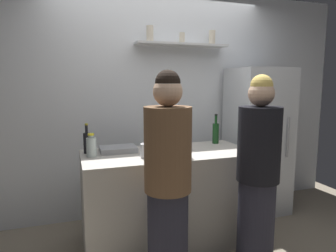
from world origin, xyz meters
name	(u,v)px	position (x,y,z in m)	size (l,w,h in m)	color
back_wall_assembly	(158,103)	(0.00, 1.25, 1.30)	(4.80, 0.32, 2.60)	white
refrigerator	(257,141)	(1.12, 0.85, 0.85)	(0.64, 0.62, 1.71)	silver
counter	(168,197)	(-0.13, 0.48, 0.44)	(1.60, 0.74, 0.89)	#B7B2A8
baking_pan	(118,149)	(-0.57, 0.64, 0.91)	(0.34, 0.24, 0.05)	gray
utensil_holder	(146,150)	(-0.37, 0.34, 0.95)	(0.11, 0.11, 0.22)	#B2B2B7
wine_bottle_amber_glass	(244,140)	(0.55, 0.25, 1.01)	(0.07, 0.07, 0.31)	#472814
wine_bottle_green_glass	(216,132)	(0.49, 0.72, 1.01)	(0.07, 0.07, 0.32)	#19471E
wine_bottle_pale_glass	(185,144)	(-0.04, 0.26, 1.00)	(0.07, 0.07, 0.31)	#B2BFB2
wine_bottle_dark_glass	(87,142)	(-0.86, 0.68, 0.99)	(0.07, 0.07, 0.28)	black
water_bottle_plastic	(91,146)	(-0.83, 0.53, 0.98)	(0.09, 0.09, 0.21)	silver
person_brown_jacket	(168,186)	(-0.35, -0.18, 0.80)	(0.34, 0.34, 1.63)	#262633
person_blonde	(258,176)	(0.42, -0.16, 0.79)	(0.34, 0.34, 1.60)	#262633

